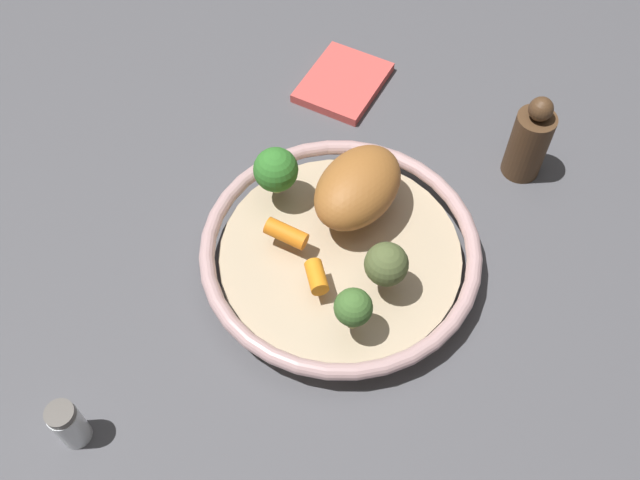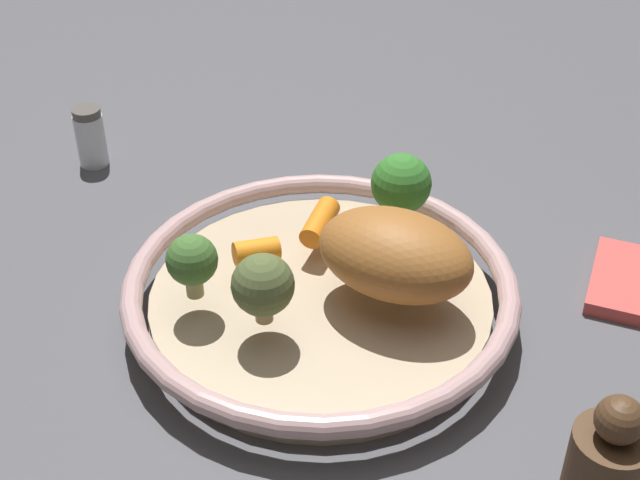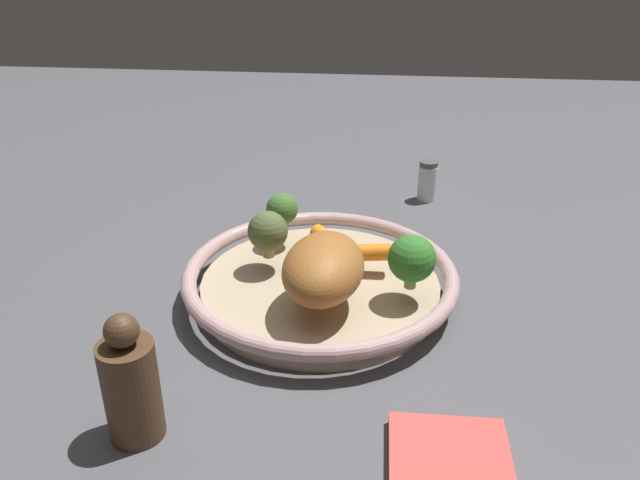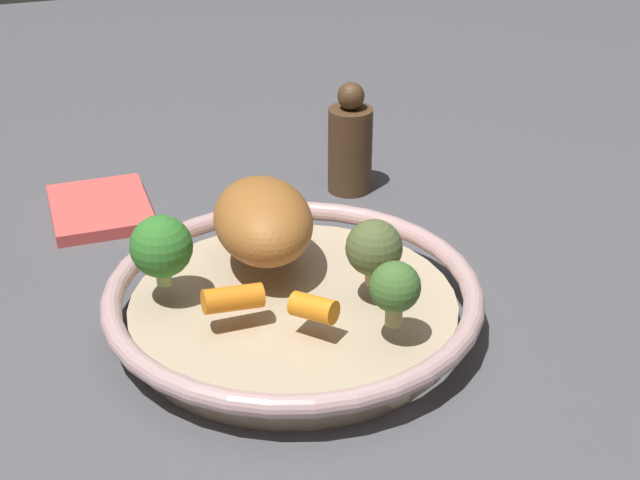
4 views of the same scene
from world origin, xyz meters
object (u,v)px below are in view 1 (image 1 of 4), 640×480
object	(u,v)px
baby_carrot_near_rim	(317,277)
pepper_mill	(529,141)
broccoli_floret_small	(276,170)
dish_towel	(343,82)
serving_bowl	(340,253)
broccoli_floret_edge	(386,264)
broccoli_floret_large	(353,308)
roast_chicken_piece	(358,187)
salt_shaker	(69,424)
baby_carrot_left	(286,234)

from	to	relation	value
baby_carrot_near_rim	pepper_mill	xyz separation A→B (m)	(-0.32, 0.15, 0.00)
broccoli_floret_small	dish_towel	size ratio (longest dim) A/B	0.49
serving_bowl	broccoli_floret_edge	distance (m)	0.09
serving_bowl	broccoli_floret_large	world-z (taller)	broccoli_floret_large
pepper_mill	dish_towel	xyz separation A→B (m)	(-0.03, -0.29, -0.05)
baby_carrot_near_rim	broccoli_floret_small	size ratio (longest dim) A/B	0.60
roast_chicken_piece	dish_towel	xyz separation A→B (m)	(-0.22, -0.13, -0.07)
broccoli_floret_edge	salt_shaker	size ratio (longest dim) A/B	0.89
baby_carrot_near_rim	baby_carrot_left	distance (m)	0.07
serving_bowl	pepper_mill	world-z (taller)	pepper_mill
broccoli_floret_large	dish_towel	distance (m)	0.44
broccoli_floret_large	salt_shaker	bearing A→B (deg)	-40.72
serving_bowl	baby_carrot_left	world-z (taller)	baby_carrot_left
baby_carrot_left	broccoli_floret_large	distance (m)	0.14
serving_bowl	broccoli_floret_edge	size ratio (longest dim) A/B	5.60
dish_towel	salt_shaker	bearing A→B (deg)	-0.49
baby_carrot_near_rim	broccoli_floret_edge	bearing A→B (deg)	119.45
baby_carrot_near_rim	broccoli_floret_small	bearing A→B (deg)	-131.19
salt_shaker	dish_towel	distance (m)	0.62
serving_bowl	baby_carrot_left	xyz separation A→B (m)	(0.03, -0.06, 0.03)
broccoli_floret_small	pepper_mill	size ratio (longest dim) A/B	0.50
serving_bowl	salt_shaker	distance (m)	0.37
broccoli_floret_edge	pepper_mill	xyz separation A→B (m)	(-0.28, 0.08, -0.02)
pepper_mill	dish_towel	size ratio (longest dim) A/B	0.99
roast_chicken_piece	broccoli_floret_small	size ratio (longest dim) A/B	2.02
baby_carrot_left	roast_chicken_piece	bearing A→B (deg)	149.71
broccoli_floret_small	baby_carrot_near_rim	bearing A→B (deg)	48.81
broccoli_floret_large	broccoli_floret_small	xyz separation A→B (m)	(-0.13, -0.17, 0.00)
serving_bowl	roast_chicken_piece	world-z (taller)	roast_chicken_piece
broccoli_floret_large	dish_towel	bearing A→B (deg)	-151.25
salt_shaker	pepper_mill	distance (m)	0.66
serving_bowl	broccoli_floret_small	distance (m)	0.13
broccoli_floret_small	salt_shaker	xyz separation A→B (m)	(0.37, -0.04, -0.05)
salt_shaker	dish_towel	bearing A→B (deg)	179.51
baby_carrot_left	salt_shaker	xyz separation A→B (m)	(0.31, -0.09, -0.02)
roast_chicken_piece	baby_carrot_near_rim	world-z (taller)	roast_chicken_piece
baby_carrot_near_rim	broccoli_floret_large	world-z (taller)	broccoli_floret_large
baby_carrot_left	dish_towel	world-z (taller)	baby_carrot_left
dish_towel	serving_bowl	bearing A→B (deg)	26.80
pepper_mill	serving_bowl	bearing A→B (deg)	-29.91
broccoli_floret_large	dish_towel	xyz separation A→B (m)	(-0.38, -0.21, -0.07)
roast_chicken_piece	broccoli_floret_large	size ratio (longest dim) A/B	2.30
roast_chicken_piece	baby_carrot_left	bearing A→B (deg)	-30.29
roast_chicken_piece	pepper_mill	size ratio (longest dim) A/B	1.01
broccoli_floret_large	salt_shaker	distance (m)	0.33
baby_carrot_near_rim	dish_towel	distance (m)	0.38
broccoli_floret_edge	salt_shaker	world-z (taller)	broccoli_floret_edge
roast_chicken_piece	pepper_mill	xyz separation A→B (m)	(-0.19, 0.16, -0.02)
roast_chicken_piece	dish_towel	world-z (taller)	roast_chicken_piece
baby_carrot_left	salt_shaker	size ratio (longest dim) A/B	0.75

